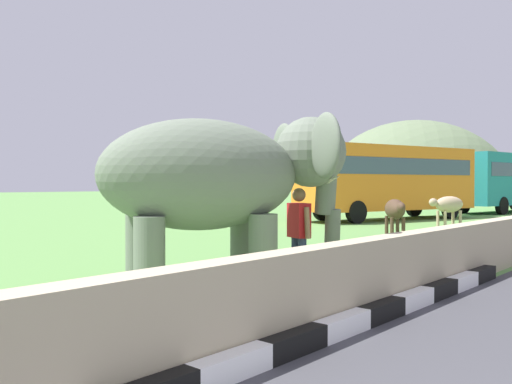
{
  "coord_description": "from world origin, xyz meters",
  "views": [
    {
      "loc": [
        -2.3,
        0.35,
        1.72
      ],
      "look_at": [
        3.77,
        5.77,
        1.6
      ],
      "focal_mm": 37.26,
      "sensor_mm": 36.0,
      "label": 1
    }
  ],
  "objects": [
    {
      "name": "bus_teal",
      "position": [
        32.34,
        10.45,
        2.08
      ],
      "size": [
        10.14,
        4.14,
        3.5
      ],
      "color": "teal",
      "rests_on": "ground_plane"
    },
    {
      "name": "cow_near",
      "position": [
        13.63,
        8.49,
        0.87
      ],
      "size": [
        1.74,
        1.51,
        1.23
      ],
      "color": "#473323",
      "rests_on": "ground_plane"
    },
    {
      "name": "barrier_parapet",
      "position": [
        2.0,
        3.89,
        0.5
      ],
      "size": [
        28.0,
        0.36,
        1.0
      ],
      "primitive_type": "cube",
      "color": "tan",
      "rests_on": "ground_plane"
    },
    {
      "name": "elephant",
      "position": [
        3.49,
        6.2,
        1.83
      ],
      "size": [
        3.98,
        3.37,
        2.83
      ],
      "color": "slate",
      "rests_on": "ground_plane"
    },
    {
      "name": "hill_east",
      "position": [
        55.0,
        27.02,
        0.0
      ],
      "size": [
        25.74,
        20.59,
        17.85
      ],
      "color": "#637653",
      "rests_on": "ground_plane"
    },
    {
      "name": "cow_mid",
      "position": [
        18.86,
        8.82,
        0.87
      ],
      "size": [
        1.92,
        1.03,
        1.23
      ],
      "color": "tan",
      "rests_on": "ground_plane"
    },
    {
      "name": "person_handler",
      "position": [
        4.86,
        5.78,
        0.93
      ],
      "size": [
        0.37,
        0.62,
        1.66
      ],
      "color": "navy",
      "rests_on": "ground_plane"
    },
    {
      "name": "bus_orange",
      "position": [
        21.05,
        12.65,
        2.08
      ],
      "size": [
        10.02,
        5.14,
        3.5
      ],
      "color": "orange",
      "rests_on": "ground_plane"
    }
  ]
}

